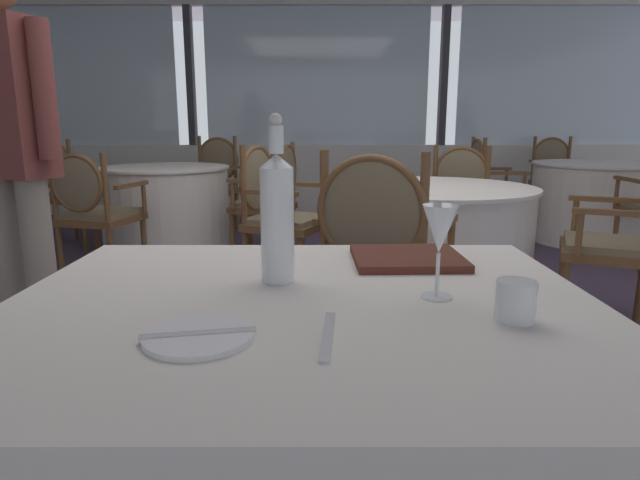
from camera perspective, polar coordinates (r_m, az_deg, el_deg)
name	(u,v)px	position (r m, az deg, el deg)	size (l,w,h in m)	color
ground_plane	(314,335)	(2.85, -0.69, -10.15)	(13.52, 13.52, 0.00)	#47384C
window_wall_far	(317,126)	(6.54, -0.28, 12.18)	(9.60, 0.14, 2.69)	silver
foreground_table	(306,461)	(1.25, -1.50, -22.72)	(1.20, 1.00, 0.74)	white
side_plate	(199,336)	(0.91, -12.88, -10.06)	(0.18, 0.18, 0.01)	white
butter_knife	(199,333)	(0.91, -12.90, -9.76)	(0.19, 0.02, 0.00)	silver
dinner_fork	(328,335)	(0.90, 0.87, -10.21)	(0.21, 0.02, 0.00)	silver
water_bottle	(278,214)	(1.18, -4.59, 2.76)	(0.08, 0.08, 0.37)	white
wine_glass	(440,232)	(1.09, 12.79, 0.85)	(0.07, 0.07, 0.19)	white
water_tumbler	(516,301)	(1.02, 20.35, -6.15)	(0.07, 0.07, 0.07)	white
menu_book	(408,258)	(1.39, 9.40, -1.92)	(0.28, 0.25, 0.02)	#512319
background_table_0	(429,248)	(3.22, 11.64, -0.84)	(1.21, 1.21, 0.74)	white
dining_chair_0_0	(629,233)	(3.16, 30.32, 0.63)	(0.60, 0.64, 0.92)	brown
dining_chair_0_1	(458,198)	(4.19, 14.60, 4.40)	(0.64, 0.60, 0.94)	brown
dining_chair_0_2	(275,206)	(3.53, -4.89, 3.71)	(0.60, 0.64, 0.97)	brown
dining_chair_0_3	(379,251)	(2.19, 6.42, -1.20)	(0.64, 0.60, 0.99)	brown
background_table_1	(598,202)	(5.68, 27.70, 3.62)	(1.22, 1.22, 0.74)	white
dining_chair_1_0	(488,182)	(5.28, 17.66, 5.97)	(0.48, 0.54, 0.98)	brown
dining_chair_1_3	(554,172)	(6.60, 23.92, 6.68)	(0.54, 0.48, 0.96)	brown
background_table_2	(167,209)	(4.80, -16.15, 3.20)	(1.10, 1.10, 0.74)	white
dining_chair_2_0	(68,185)	(5.33, -25.50, 5.41)	(0.56, 0.61, 0.96)	brown
dining_chair_2_1	(93,206)	(3.97, -23.25, 3.38)	(0.61, 0.56, 0.91)	brown
dining_chair_2_2	(274,193)	(4.37, -5.01, 5.11)	(0.56, 0.61, 0.95)	brown
dining_chair_2_3	(214,177)	(5.64, -11.29, 6.65)	(0.61, 0.56, 0.98)	brown
diner_person_0	(11,142)	(2.65, -30.33, 9.09)	(0.50, 0.31, 1.77)	gray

